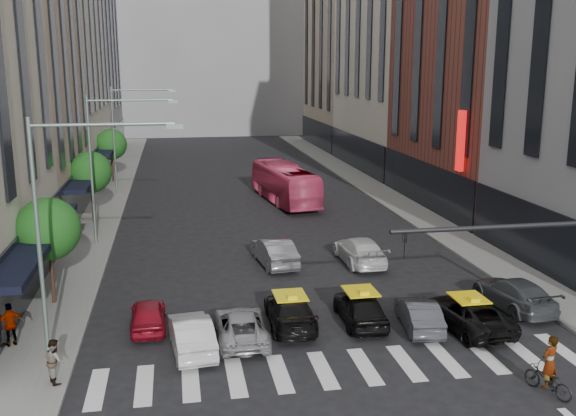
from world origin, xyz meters
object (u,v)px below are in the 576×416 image
streetlamp_near (64,208)px  taxi_left (290,311)px  car_white_front (191,334)px  taxi_center (360,307)px  motorcycle (548,381)px  car_red (148,315)px  pedestrian_far (11,324)px  bus (285,183)px  streetlamp_far (125,126)px  streetlamp_mid (106,150)px  pedestrian_near (55,361)px

streetlamp_near → taxi_left: streetlamp_near is taller
streetlamp_near → car_white_front: size_ratio=2.12×
taxi_center → motorcycle: bearing=124.4°
car_red → car_white_front: size_ratio=0.86×
car_white_front → pedestrian_far: pedestrian_far is taller
taxi_center → bus: bus is taller
streetlamp_near → streetlamp_far: size_ratio=1.00×
car_red → taxi_center: 9.03m
streetlamp_mid → pedestrian_near: size_ratio=5.69×
streetlamp_mid → streetlamp_far: size_ratio=1.00×
car_white_front → pedestrian_far: bearing=-17.1°
streetlamp_near → streetlamp_far: same height
taxi_left → motorcycle: size_ratio=2.49×
streetlamp_mid → motorcycle: size_ratio=4.80×
streetlamp_near → taxi_left: (8.59, 1.71, -5.23)m
taxi_center → streetlamp_near: bearing=9.0°
car_red → taxi_center: (8.97, -1.01, 0.10)m
bus → pedestrian_near: (-13.04, -28.69, -0.60)m
car_white_front → motorcycle: (11.76, -5.57, -0.21)m
bus → motorcycle: size_ratio=5.90×
streetlamp_far → pedestrian_near: size_ratio=5.69×
car_red → motorcycle: size_ratio=1.94×
streetlamp_mid → motorcycle: (16.12, -21.55, -5.41)m
taxi_left → streetlamp_near: bearing=13.3°
car_white_front → taxi_center: bearing=-174.6°
pedestrian_far → taxi_center: bearing=153.0°
car_red → pedestrian_near: pedestrian_near is taller
streetlamp_mid → pedestrian_near: bearing=-91.1°
streetlamp_near → taxi_left: bearing=11.3°
bus → pedestrian_far: size_ratio=6.32×
streetlamp_near → pedestrian_far: (-2.56, 1.39, -4.88)m
car_red → bus: (10.04, 24.18, 0.92)m
streetlamp_near → taxi_center: streetlamp_near is taller
taxi_left → motorcycle: 10.47m
taxi_center → pedestrian_far: size_ratio=2.40×
pedestrian_near → pedestrian_far: size_ratio=0.90×
streetlamp_far → car_white_front: 32.69m
streetlamp_far → motorcycle: 41.22m
streetlamp_mid → pedestrian_near: streetlamp_mid is taller
streetlamp_near → streetlamp_mid: size_ratio=1.00×
car_red → pedestrian_near: (-3.00, -4.51, 0.32)m
streetlamp_mid → motorcycle: streetlamp_mid is taller
streetlamp_far → car_red: bearing=-84.9°
taxi_left → pedestrian_near: (-8.94, -3.73, 0.26)m
car_white_front → pedestrian_near: bearing=17.4°
streetlamp_near → taxi_center: bearing=7.3°
streetlamp_far → car_white_front: size_ratio=2.12×
bus → streetlamp_near: bearing=56.8°
pedestrian_far → streetlamp_near: bearing=124.1°
car_red → car_white_front: car_white_front is taller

